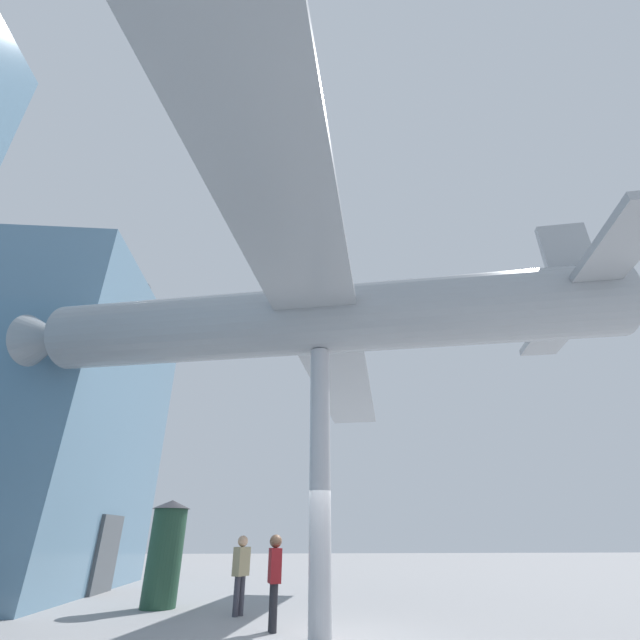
# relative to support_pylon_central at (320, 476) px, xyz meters

# --- Properties ---
(support_pylon_central) EXTENTS (0.44, 0.44, 5.59)m
(support_pylon_central) POSITION_rel_support_pylon_central_xyz_m (0.00, 0.00, 0.00)
(support_pylon_central) COLOR #B7B7BC
(support_pylon_central) RESTS_ON ground_plane
(suspended_airplane) EXTENTS (20.92, 15.35, 2.97)m
(suspended_airplane) POSITION_rel_support_pylon_central_xyz_m (0.04, 0.18, 3.64)
(suspended_airplane) COLOR #93999E
(suspended_airplane) RESTS_ON support_pylon_central
(visitor_person) EXTENTS (0.43, 0.29, 1.70)m
(visitor_person) POSITION_rel_support_pylon_central_xyz_m (0.82, 0.88, -1.81)
(visitor_person) COLOR #232328
(visitor_person) RESTS_ON ground_plane
(visitor_second) EXTENTS (0.45, 0.41, 1.68)m
(visitor_second) POSITION_rel_support_pylon_central_xyz_m (2.71, 1.73, -1.83)
(visitor_second) COLOR #383842
(visitor_second) RESTS_ON ground_plane
(info_kiosk) EXTENTS (1.04, 1.04, 2.58)m
(info_kiosk) POSITION_rel_support_pylon_central_xyz_m (4.02, 3.90, -1.48)
(info_kiosk) COLOR #234733
(info_kiosk) RESTS_ON ground_plane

